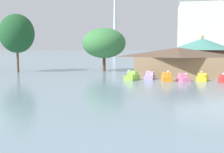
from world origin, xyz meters
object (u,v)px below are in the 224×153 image
Objects in this scene: pedal_boat_lime at (132,76)px; pedal_boat_yellow at (202,78)px; pedal_boat_orange at (167,78)px; pedal_boat_pink at (183,78)px; background_building_block at (213,31)px; pedal_boat_lavender at (150,76)px; green_roof_pavilion at (202,52)px; pedal_boat_red at (223,79)px; boathouse at (178,61)px; shoreline_tree_tall_left at (17,33)px; shoreline_tree_mid at (104,43)px.

pedal_boat_lime is 1.07× the size of pedal_boat_yellow.
pedal_boat_orange is 0.89× the size of pedal_boat_pink.
pedal_boat_yellow is at bearing 93.57° from pedal_boat_pink.
pedal_boat_pink is 0.11× the size of background_building_block.
pedal_boat_lavender is 22.15m from green_roof_pavilion.
pedal_boat_pink is 21.73m from green_roof_pavilion.
pedal_boat_yellow is 1.05× the size of pedal_boat_red.
background_building_block is at bearing -175.43° from pedal_boat_yellow.
pedal_boat_orange is (5.65, -0.80, -0.01)m from pedal_boat_lime.
pedal_boat_lavender is at bearing -78.72° from pedal_boat_yellow.
boathouse is 1.32× the size of shoreline_tree_tall_left.
green_roof_pavilion is at bearing 65.59° from boathouse.
background_building_block reaches higher than pedal_boat_yellow.
boathouse is at bearing 156.67° from pedal_boat_orange.
boathouse reaches higher than pedal_boat_lavender.
shoreline_tree_tall_left is at bearing -165.98° from green_roof_pavilion.
shoreline_tree_tall_left is at bearing -161.62° from shoreline_tree_mid.
shoreline_tree_mid is at bearing -132.94° from pedal_boat_lime.
background_building_block is at bearing 149.67° from pedal_boat_pink.
shoreline_tree_mid is (-19.72, 15.50, 5.92)m from pedal_boat_yellow.
pedal_boat_yellow is 0.18× the size of boathouse.
boathouse is (7.70, 7.49, 2.23)m from pedal_boat_lime.
pedal_boat_orange is at bearing -95.44° from pedal_boat_pink.
pedal_boat_lavender is 5.69m from pedal_boat_pink.
shoreline_tree_mid is 0.36× the size of background_building_block.
pedal_boat_lime is at bearing -55.82° from pedal_boat_lavender.
green_roof_pavilion reaches higher than pedal_boat_red.
green_roof_pavilion is at bearing 156.31° from pedal_boat_lavender.
background_building_block is at bearing 75.52° from boathouse.
pedal_boat_yellow is 39.87m from shoreline_tree_tall_left.
pedal_boat_yellow is 0.20× the size of green_roof_pavilion.
background_building_block is (9.55, 70.04, 11.46)m from pedal_boat_red.
pedal_boat_lavender is at bearing -16.88° from shoreline_tree_tall_left.
pedal_boat_yellow is (11.31, 0.97, -0.10)m from pedal_boat_lime.
pedal_boat_pink is 0.24× the size of shoreline_tree_tall_left.
pedal_boat_lime is at bearing -21.41° from shoreline_tree_tall_left.
boathouse is 0.62× the size of background_building_block.
green_roof_pavilion is (5.88, 12.97, 1.60)m from boathouse.
green_roof_pavilion is 41.61m from shoreline_tree_tall_left.
pedal_boat_pink is 0.21× the size of green_roof_pavilion.
background_building_block reaches higher than pedal_boat_lime.
pedal_boat_lavender is 72.48m from background_building_block.
shoreline_tree_tall_left reaches higher than boathouse.
pedal_boat_lavender is at bearing -107.08° from background_building_block.
shoreline_tree_mid is 62.66m from background_building_block.
shoreline_tree_mid reaches higher than pedal_boat_orange.
background_building_block is at bearing 78.30° from green_roof_pavilion.
green_roof_pavilion is (7.93, 21.25, 3.84)m from pedal_boat_orange.
pedal_boat_yellow reaches higher than pedal_boat_red.
pedal_boat_red is at bearing 73.30° from pedal_boat_pink.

